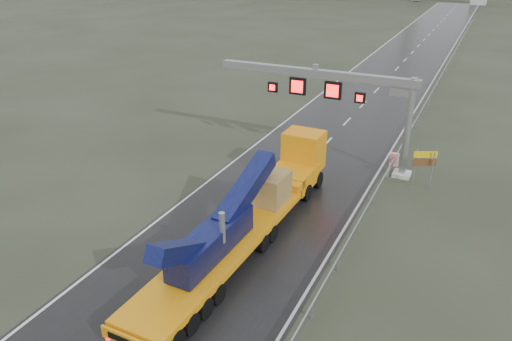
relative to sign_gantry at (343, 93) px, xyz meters
The scene contains 7 objects.
ground 18.96m from the sign_gantry, 96.67° to the right, with size 400.00×400.00×0.00m, color #292D1F.
road 22.81m from the sign_gantry, 95.46° to the left, with size 11.00×200.00×0.02m, color black.
guardrail 13.57m from the sign_gantry, 71.60° to the left, with size 0.20×140.00×1.40m, color gray, non-canonical shape.
sign_gantry is the anchor object (origin of this frame).
heavy_haul_truck 11.75m from the sign_gantry, 97.62° to the right, with size 3.31×19.48×4.56m.
exit_sign_pair 7.44m from the sign_gantry, 10.64° to the right, with size 1.45×0.71×2.68m.
striped_barrier 6.62m from the sign_gantry, 22.68° to the left, with size 0.61×0.33×1.03m, color red.
Camera 1 is at (11.37, -15.92, 15.34)m, focal length 35.00 mm.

